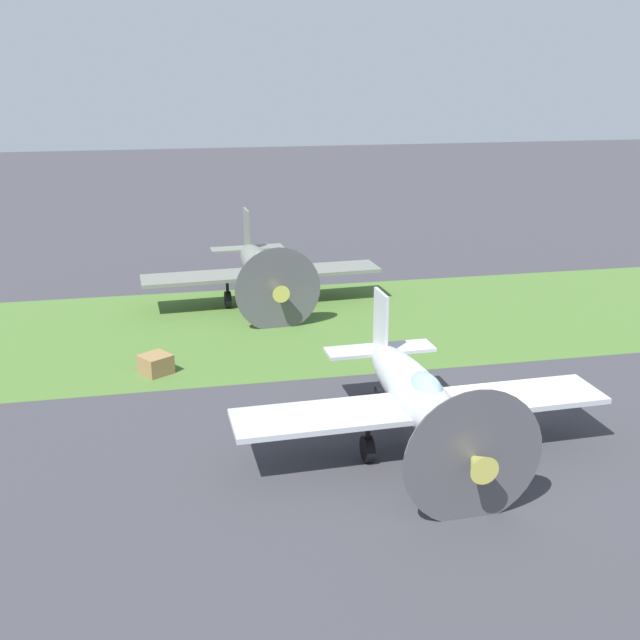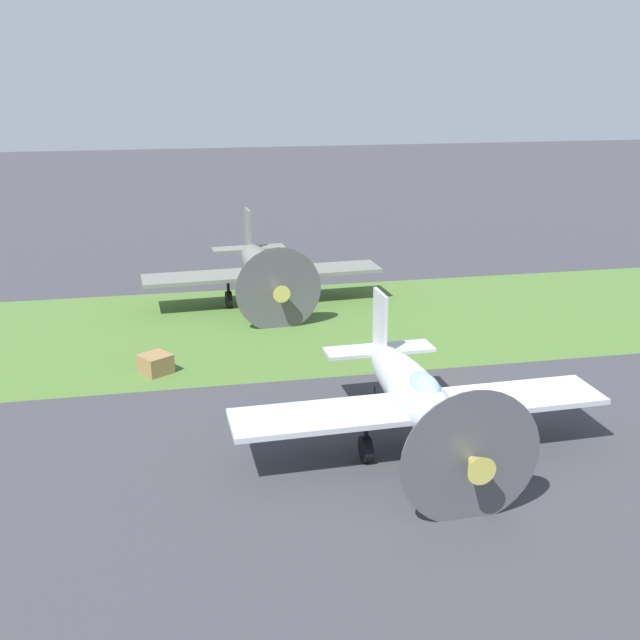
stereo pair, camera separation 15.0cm
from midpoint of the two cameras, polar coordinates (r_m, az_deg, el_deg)
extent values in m
plane|color=#38383D|center=(22.28, 10.82, -7.67)|extent=(160.00, 160.00, 0.00)
cube|color=#476B2D|center=(30.74, 4.20, 0.01)|extent=(120.00, 11.00, 0.01)
ellipsoid|color=#B2B7BC|center=(20.27, 7.35, -5.55)|extent=(1.50, 7.02, 1.27)
cube|color=#B2B7BC|center=(19.99, 7.74, -6.42)|extent=(9.91, 2.06, 0.14)
cube|color=#B2B7BC|center=(22.74, 4.68, -0.27)|extent=(0.14, 1.13, 1.95)
cube|color=#B2B7BC|center=(23.01, 4.63, -2.21)|extent=(3.32, 1.03, 0.10)
cone|color=#B7B24C|center=(17.18, 11.73, -10.43)|extent=(0.68, 0.74, 0.66)
cylinder|color=#4C4C51|center=(17.34, 11.45, -10.12)|extent=(3.29, 0.15, 3.29)
ellipsoid|color=#8CB2C6|center=(19.57, 8.03, -5.06)|extent=(0.77, 1.46, 0.72)
cylinder|color=black|center=(20.87, 11.60, -8.53)|extent=(0.25, 0.71, 0.70)
cylinder|color=black|center=(20.65, 11.69, -7.31)|extent=(0.12, 0.12, 0.99)
cylinder|color=black|center=(19.89, 3.65, -9.57)|extent=(0.25, 0.71, 0.70)
cylinder|color=black|center=(19.66, 3.68, -8.30)|extent=(0.12, 0.12, 0.99)
cylinder|color=black|center=(23.64, 4.47, -5.37)|extent=(0.13, 0.33, 0.33)
ellipsoid|color=slate|center=(32.78, -4.27, 3.94)|extent=(1.72, 7.19, 1.30)
cube|color=slate|center=(32.43, -4.12, 3.49)|extent=(10.15, 2.37, 0.15)
cube|color=slate|center=(35.69, -5.27, 6.66)|extent=(0.17, 1.16, 1.99)
cube|color=slate|center=(35.87, -5.23, 5.35)|extent=(3.40, 1.14, 0.10)
cone|color=#B7B24C|center=(29.16, -2.88, 2.14)|extent=(0.71, 0.77, 0.67)
cylinder|color=#4C4C51|center=(29.36, -2.96, 2.25)|extent=(3.35, 0.24, 3.36)
ellipsoid|color=#8CB2C6|center=(32.07, -4.08, 4.46)|extent=(0.82, 1.51, 0.73)
cylinder|color=black|center=(32.90, -1.45, 1.93)|extent=(0.27, 0.73, 0.71)
cylinder|color=black|center=(32.76, -1.45, 2.78)|extent=(0.13, 0.13, 1.01)
cylinder|color=black|center=(32.37, -6.69, 1.54)|extent=(0.27, 0.73, 0.71)
cylinder|color=black|center=(32.23, -6.72, 2.39)|extent=(0.13, 0.13, 1.01)
cylinder|color=black|center=(36.33, -5.19, 3.14)|extent=(0.15, 0.34, 0.34)
cube|color=olive|center=(25.87, -12.01, -3.22)|extent=(1.25, 1.25, 0.64)
camera|label=1|loc=(0.07, -89.84, 0.05)|focal=42.89mm
camera|label=2|loc=(0.07, 90.16, -0.05)|focal=42.89mm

